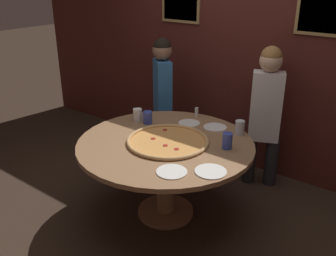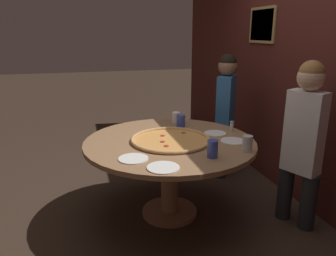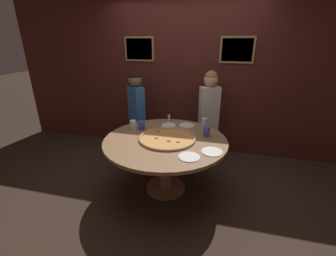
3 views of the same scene
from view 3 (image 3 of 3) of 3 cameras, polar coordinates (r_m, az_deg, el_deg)
The scene contains 15 objects.
ground_plane at distance 3.18m, azimuth -0.61°, elevation -15.06°, with size 24.00×24.00×0.00m, color #38281E.
back_wall at distance 3.94m, azimuth 4.45°, elevation 12.81°, with size 6.40×0.08×2.60m.
dining_table at distance 2.86m, azimuth -0.66°, elevation -5.27°, with size 1.53×1.53×0.74m.
giant_pizza at distance 2.79m, azimuth -0.21°, elevation -2.61°, with size 0.71×0.71×0.03m.
drink_cup_far_right at distance 3.13m, azimuth -8.81°, elevation 0.82°, with size 0.09×0.09×0.12m, color white.
drink_cup_near_right at distance 3.10m, azimuth -6.70°, elevation 0.67°, with size 0.09×0.09×0.12m, color #384CB7.
drink_cup_near_left at distance 2.89m, azimuth 9.77°, elevation -0.83°, with size 0.08×0.08×0.14m, color #384CB7.
drink_cup_centre_back at distance 3.20m, azimuth 9.31°, elevation 1.34°, with size 0.08×0.08×0.13m, color silver.
white_plate_near_front at distance 3.24m, azimuth 0.19°, elevation 0.72°, with size 0.21×0.21×0.01m, color white.
white_plate_beside_cup at distance 3.25m, azimuth 4.80°, elevation 0.70°, with size 0.22×0.22×0.01m, color white.
white_plate_left_side at distance 2.53m, azimuth 11.11°, elevation -5.91°, with size 0.24×0.24×0.01m, color white.
white_plate_far_back at distance 2.39m, azimuth 5.38°, elevation -7.29°, with size 0.23×0.23×0.01m, color white.
condiment_shaker at distance 3.41m, azimuth 0.25°, elevation 2.61°, with size 0.04×0.04×0.10m.
diner_centre_back at distance 3.69m, azimuth 10.34°, elevation 4.35°, with size 0.39×0.27×1.46m.
diner_side_right at distance 3.78m, azimuth -7.98°, elevation 4.75°, with size 0.36×0.33×1.44m.
Camera 3 is at (0.65, -2.47, 1.89)m, focal length 24.00 mm.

